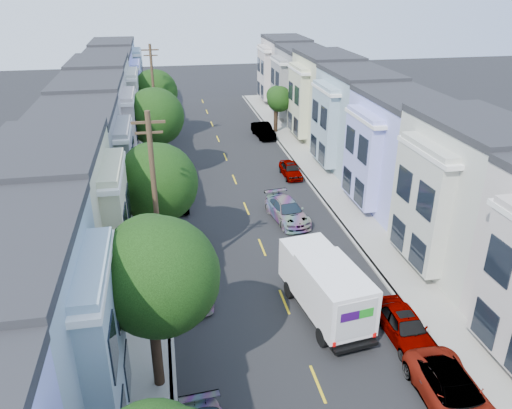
{
  "coord_description": "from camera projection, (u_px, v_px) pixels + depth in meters",
  "views": [
    {
      "loc": [
        -5.59,
        -21.35,
        15.78
      ],
      "look_at": [
        -0.04,
        7.87,
        2.2
      ],
      "focal_mm": 35.0,
      "sensor_mm": 36.0,
      "label": 1
    }
  ],
  "objects": [
    {
      "name": "sidewalk_left",
      "position": [
        147.0,
        199.0,
        38.71
      ],
      "size": [
        2.6,
        70.0,
        0.15
      ],
      "primitive_type": "cube",
      "color": "gray",
      "rests_on": "ground"
    },
    {
      "name": "lead_sedan",
      "position": [
        287.0,
        211.0,
        35.26
      ],
      "size": [
        2.71,
        5.08,
        1.45
      ],
      "primitive_type": "imported",
      "rotation": [
        0.0,
        0.0,
        0.14
      ],
      "color": "black",
      "rests_on": "ground"
    },
    {
      "name": "tree_e",
      "position": [
        154.0,
        92.0,
        51.31
      ],
      "size": [
        4.61,
        4.61,
        7.32
      ],
      "color": "black",
      "rests_on": "ground"
    },
    {
      "name": "parked_right_a",
      "position": [
        454.0,
        394.0,
        19.78
      ],
      "size": [
        2.49,
        5.14,
        1.41
      ],
      "primitive_type": "imported",
      "rotation": [
        0.0,
        0.0,
        -0.03
      ],
      "color": "#575858",
      "rests_on": "ground"
    },
    {
      "name": "parked_right_b",
      "position": [
        405.0,
        326.0,
        23.59
      ],
      "size": [
        1.74,
        4.51,
        1.46
      ],
      "primitive_type": "imported",
      "rotation": [
        0.0,
        0.0,
        0.0
      ],
      "color": "silver",
      "rests_on": "ground"
    },
    {
      "name": "ground",
      "position": [
        284.0,
        302.0,
        26.58
      ],
      "size": [
        160.0,
        160.0,
        0.0
      ],
      "primitive_type": "plane",
      "color": "black",
      "rests_on": "ground"
    },
    {
      "name": "fedex_truck",
      "position": [
        325.0,
        285.0,
        24.95
      ],
      "size": [
        2.49,
        6.46,
        3.1
      ],
      "rotation": [
        0.0,
        0.0,
        0.14
      ],
      "color": "white",
      "rests_on": "ground"
    },
    {
      "name": "centerline",
      "position": [
        240.0,
        193.0,
        39.99
      ],
      "size": [
        0.12,
        70.0,
        0.01
      ],
      "primitive_type": "cube",
      "color": "gold",
      "rests_on": "ground"
    },
    {
      "name": "parked_left_d",
      "position": [
        179.0,
        197.0,
        37.46
      ],
      "size": [
        1.65,
        4.29,
        1.41
      ],
      "primitive_type": "imported",
      "rotation": [
        0.0,
        0.0,
        -0.04
      ],
      "color": "#4A0F1E",
      "rests_on": "ground"
    },
    {
      "name": "tree_b",
      "position": [
        157.0,
        277.0,
        19.0
      ],
      "size": [
        4.7,
        4.7,
        7.74
      ],
      "color": "black",
      "rests_on": "ground"
    },
    {
      "name": "parked_right_d",
      "position": [
        263.0,
        131.0,
        53.67
      ],
      "size": [
        2.0,
        4.59,
        1.49
      ],
      "primitive_type": "imported",
      "rotation": [
        0.0,
        0.0,
        0.1
      ],
      "color": "black",
      "rests_on": "ground"
    },
    {
      "name": "parked_left_c",
      "position": [
        189.0,
        281.0,
        27.06
      ],
      "size": [
        2.37,
        5.19,
        1.53
      ],
      "primitive_type": "imported",
      "rotation": [
        0.0,
        0.0,
        0.04
      ],
      "color": "#9D9FB5",
      "rests_on": "ground"
    },
    {
      "name": "tree_far_r",
      "position": [
        279.0,
        100.0,
        54.11
      ],
      "size": [
        2.78,
        2.78,
        5.13
      ],
      "color": "black",
      "rests_on": "ground"
    },
    {
      "name": "townhouse_row_left",
      "position": [
        96.0,
        204.0,
        38.1
      ],
      "size": [
        5.0,
        70.0,
        8.5
      ],
      "primitive_type": "cube",
      "color": "#A0A6F3",
      "rests_on": "ground"
    },
    {
      "name": "tree_c",
      "position": [
        156.0,
        184.0,
        28.73
      ],
      "size": [
        4.7,
        4.7,
        7.31
      ],
      "color": "black",
      "rests_on": "ground"
    },
    {
      "name": "townhouse_row_right",
      "position": [
        371.0,
        183.0,
        41.88
      ],
      "size": [
        5.0,
        70.0,
        8.5
      ],
      "primitive_type": "cube",
      "color": "#A0A6F3",
      "rests_on": "ground"
    },
    {
      "name": "parked_right_c",
      "position": [
        291.0,
        170.0,
        43.09
      ],
      "size": [
        1.51,
        3.87,
        1.25
      ],
      "primitive_type": "imported",
      "rotation": [
        0.0,
        0.0,
        0.01
      ],
      "color": "black",
      "rests_on": "ground"
    },
    {
      "name": "curb_left",
      "position": [
        164.0,
        198.0,
        38.93
      ],
      "size": [
        0.3,
        70.0,
        0.15
      ],
      "primitive_type": "cube",
      "color": "gray",
      "rests_on": "ground"
    },
    {
      "name": "tree_d",
      "position": [
        154.0,
        117.0,
        40.7
      ],
      "size": [
        4.7,
        4.7,
        7.76
      ],
      "color": "black",
      "rests_on": "ground"
    },
    {
      "name": "utility_pole_far",
      "position": [
        154.0,
        97.0,
        48.4
      ],
      "size": [
        1.6,
        0.26,
        10.0
      ],
      "color": "#42301E",
      "rests_on": "ground"
    },
    {
      "name": "utility_pole_near",
      "position": [
        156.0,
        208.0,
        25.16
      ],
      "size": [
        1.6,
        0.26,
        10.0
      ],
      "color": "#42301E",
      "rests_on": "ground"
    },
    {
      "name": "road_slab",
      "position": [
        240.0,
        193.0,
        39.99
      ],
      "size": [
        12.0,
        70.0,
        0.02
      ],
      "primitive_type": "cube",
      "color": "black",
      "rests_on": "ground"
    },
    {
      "name": "sidewalk_right",
      "position": [
        328.0,
        186.0,
        41.21
      ],
      "size": [
        2.6,
        70.0,
        0.15
      ],
      "primitive_type": "cube",
      "color": "gray",
      "rests_on": "ground"
    },
    {
      "name": "curb_right",
      "position": [
        313.0,
        187.0,
        40.99
      ],
      "size": [
        0.3,
        70.0,
        0.15
      ],
      "primitive_type": "cube",
      "color": "gray",
      "rests_on": "ground"
    }
  ]
}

